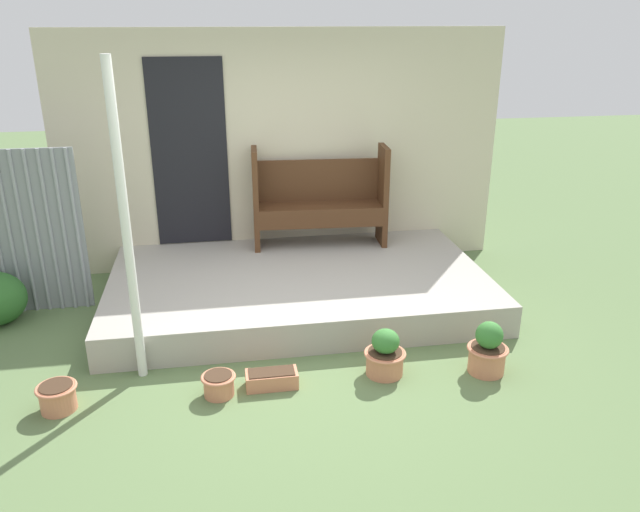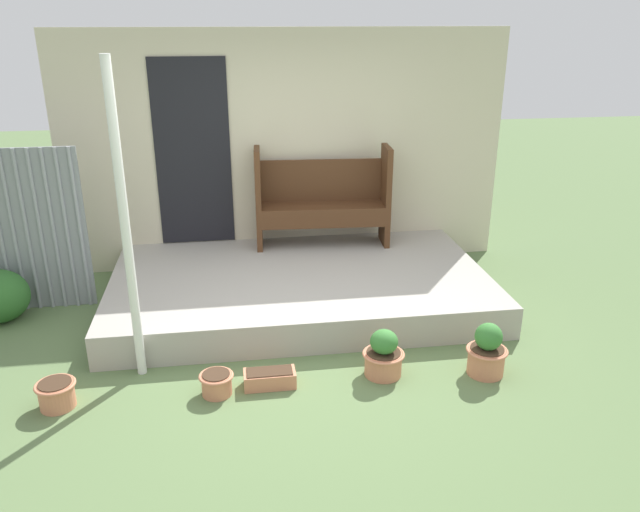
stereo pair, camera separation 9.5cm
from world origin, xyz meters
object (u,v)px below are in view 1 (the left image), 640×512
object	(u,v)px
planter_box_rect	(272,379)
bench	(320,196)
flower_pot_far_right	(488,351)
flower_pot_left	(57,396)
flower_pot_middle	(219,384)
flower_pot_right	(385,355)
support_post	(126,229)

from	to	relation	value
planter_box_rect	bench	bearing A→B (deg)	71.75
flower_pot_far_right	planter_box_rect	xyz separation A→B (m)	(-1.74, 0.07, -0.13)
flower_pot_left	flower_pot_middle	distance (m)	1.16
flower_pot_middle	flower_pot_right	size ratio (longest dim) A/B	0.67
flower_pot_middle	planter_box_rect	bearing A→B (deg)	7.14
bench	flower_pot_left	size ratio (longest dim) A/B	5.00
bench	flower_pot_left	bearing A→B (deg)	-131.09
bench	flower_pot_far_right	distance (m)	2.67
flower_pot_far_right	support_post	bearing A→B (deg)	171.30
flower_pot_middle	bench	bearing A→B (deg)	63.70
flower_pot_right	flower_pot_far_right	size ratio (longest dim) A/B	0.89
flower_pot_far_right	planter_box_rect	world-z (taller)	flower_pot_far_right
bench	flower_pot_right	distance (m)	2.40
bench	planter_box_rect	bearing A→B (deg)	-104.76
flower_pot_left	flower_pot_middle	bearing A→B (deg)	-0.26
bench	support_post	bearing A→B (deg)	-128.44
planter_box_rect	flower_pot_left	bearing A→B (deg)	-178.33
support_post	planter_box_rect	world-z (taller)	support_post
flower_pot_right	support_post	bearing A→B (deg)	170.74
flower_pot_right	flower_pot_far_right	xyz separation A→B (m)	(0.82, -0.11, 0.02)
flower_pot_right	planter_box_rect	bearing A→B (deg)	-177.89
support_post	flower_pot_middle	bearing A→B (deg)	-33.47
flower_pot_right	flower_pot_middle	bearing A→B (deg)	-176.33
flower_pot_left	flower_pot_middle	world-z (taller)	flower_pot_left
flower_pot_middle	flower_pot_far_right	xyz separation A→B (m)	(2.14, -0.02, 0.09)
support_post	bench	distance (m)	2.69
support_post	flower_pot_far_right	bearing A→B (deg)	-8.70
flower_pot_left	planter_box_rect	world-z (taller)	flower_pot_left
bench	flower_pot_far_right	bearing A→B (deg)	-64.54
flower_pot_left	flower_pot_far_right	distance (m)	3.31
flower_pot_middle	flower_pot_far_right	bearing A→B (deg)	-0.58
support_post	flower_pot_far_right	size ratio (longest dim) A/B	5.55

